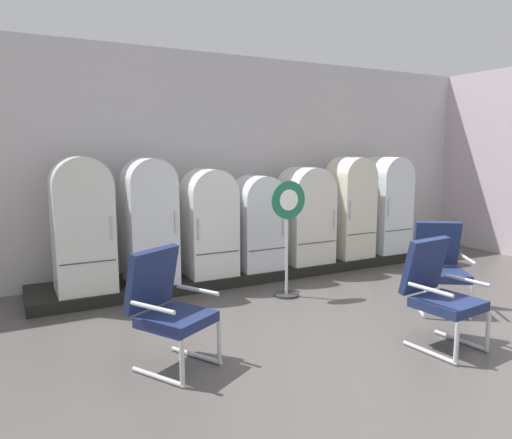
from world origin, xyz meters
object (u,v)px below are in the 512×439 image
(refrigerator_0, at_px, (82,220))
(sign_stand, at_px, (287,239))
(refrigerator_2, at_px, (209,219))
(armchair_left, at_px, (167,304))
(refrigerator_3, at_px, (257,220))
(refrigerator_5, at_px, (350,204))
(armchair_right, at_px, (440,263))
(refrigerator_4, at_px, (305,213))
(refrigerator_6, at_px, (386,202))
(refrigerator_1, at_px, (149,217))
(armchair_center, at_px, (439,289))

(refrigerator_0, distance_m, sign_stand, 2.52)
(refrigerator_2, relative_size, armchair_left, 1.42)
(refrigerator_0, height_order, refrigerator_3, refrigerator_0)
(refrigerator_0, bearing_deg, refrigerator_2, -1.04)
(armchair_left, distance_m, sign_stand, 2.29)
(refrigerator_5, distance_m, armchair_right, 2.28)
(refrigerator_3, xyz_separation_m, armchair_right, (1.25, -2.19, -0.31))
(refrigerator_4, bearing_deg, refrigerator_3, -178.40)
(refrigerator_2, height_order, armchair_right, refrigerator_2)
(refrigerator_4, xyz_separation_m, refrigerator_6, (1.63, 0.00, 0.09))
(refrigerator_1, bearing_deg, refrigerator_0, 179.39)
(refrigerator_0, xyz_separation_m, refrigerator_5, (4.08, -0.03, -0.02))
(refrigerator_5, relative_size, refrigerator_6, 1.00)
(refrigerator_0, xyz_separation_m, sign_stand, (2.31, -0.98, -0.27))
(refrigerator_2, xyz_separation_m, refrigerator_6, (3.23, 0.03, 0.08))
(refrigerator_1, bearing_deg, refrigerator_5, -0.30)
(refrigerator_2, distance_m, sign_stand, 1.18)
(refrigerator_4, relative_size, sign_stand, 0.98)
(refrigerator_6, bearing_deg, refrigerator_4, -179.94)
(armchair_right, distance_m, armchair_center, 1.14)
(refrigerator_3, distance_m, refrigerator_4, 0.85)
(armchair_center, bearing_deg, armchair_right, 40.59)
(refrigerator_0, distance_m, armchair_left, 2.26)
(armchair_right, bearing_deg, sign_stand, 137.18)
(refrigerator_4, height_order, armchair_right, refrigerator_4)
(refrigerator_0, relative_size, refrigerator_6, 1.03)
(refrigerator_3, relative_size, armchair_left, 1.32)
(armchair_center, relative_size, sign_stand, 0.69)
(armchair_left, bearing_deg, armchair_right, -0.69)
(refrigerator_1, relative_size, armchair_left, 1.57)
(refrigerator_2, bearing_deg, refrigerator_5, 0.10)
(refrigerator_4, xyz_separation_m, sign_stand, (-0.93, -0.98, -0.16))
(refrigerator_1, height_order, refrigerator_4, refrigerator_1)
(refrigerator_0, height_order, sign_stand, refrigerator_0)
(refrigerator_1, relative_size, refrigerator_4, 1.11)
(refrigerator_3, xyz_separation_m, refrigerator_5, (1.69, 0.00, 0.14))
(refrigerator_5, bearing_deg, refrigerator_4, 178.52)
(refrigerator_4, xyz_separation_m, armchair_right, (0.41, -2.21, -0.36))
(refrigerator_1, xyz_separation_m, armchair_left, (-0.46, -2.17, -0.45))
(refrigerator_6, bearing_deg, sign_stand, -158.99)
(refrigerator_4, bearing_deg, refrigerator_5, -1.48)
(refrigerator_1, height_order, armchair_center, refrigerator_1)
(refrigerator_0, xyz_separation_m, refrigerator_6, (4.86, -0.00, -0.02))
(refrigerator_2, bearing_deg, refrigerator_4, 0.93)
(refrigerator_2, relative_size, armchair_center, 1.42)
(refrigerator_2, xyz_separation_m, refrigerator_5, (2.44, 0.00, 0.08))
(refrigerator_2, xyz_separation_m, armchair_left, (-1.27, -2.15, -0.37))
(refrigerator_0, distance_m, refrigerator_6, 4.86)
(refrigerator_3, xyz_separation_m, sign_stand, (-0.08, -0.96, -0.11))
(refrigerator_5, height_order, armchair_right, refrigerator_5)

